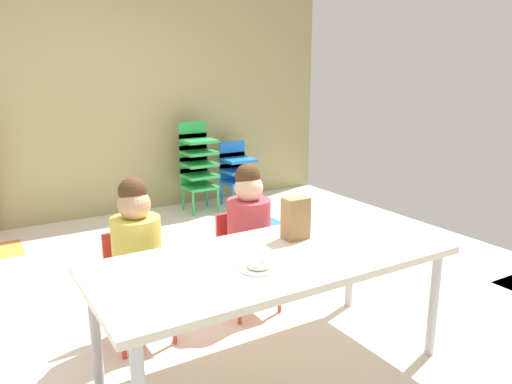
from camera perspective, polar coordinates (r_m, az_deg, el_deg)
name	(u,v)px	position (r m, az deg, el deg)	size (l,w,h in m)	color
ground_plane	(184,316)	(3.17, -8.19, -13.88)	(5.47, 4.83, 0.02)	silver
back_wall	(77,91)	(5.13, -19.70, 10.84)	(5.47, 0.10, 2.49)	tan
craft_table	(274,266)	(2.40, 2.03, -8.39)	(1.72, 0.76, 0.60)	beige
seated_child_near_camera	(136,245)	(2.73, -13.51, -5.93)	(0.34, 0.34, 0.92)	red
seated_child_middle_seat	(248,224)	(2.99, -0.91, -3.72)	(0.32, 0.32, 0.92)	red
kid_chair_green_stack	(198,162)	(5.19, -6.69, 3.45)	(0.32, 0.30, 0.92)	green
kid_chair_blue_stack	(237,169)	(5.41, -2.22, 2.67)	(0.32, 0.30, 0.68)	blue
paper_bag_brown	(296,218)	(2.58, 4.54, -3.00)	(0.13, 0.09, 0.22)	#9E754C
paper_plate_near_edge	(259,268)	(2.23, 0.33, -8.70)	(0.18, 0.18, 0.01)	white
donut_powdered_on_plate	(259,264)	(2.22, 0.33, -8.25)	(0.11, 0.11, 0.03)	white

